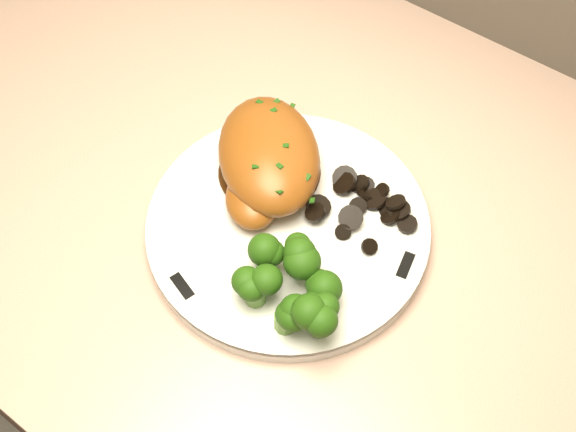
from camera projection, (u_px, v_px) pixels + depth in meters
The scene contains 8 objects.
plate at pixel (288, 227), 0.67m from camera, with size 0.26×0.26×0.02m, color silver.
rim_accent_0 at pixel (406, 265), 0.64m from camera, with size 0.03×0.01×0.00m, color black.
rim_accent_1 at pixel (276, 127), 0.73m from camera, with size 0.03×0.01×0.00m, color black.
rim_accent_2 at pixel (182, 286), 0.63m from camera, with size 0.03×0.01×0.00m, color black.
gravy_pool at pixel (270, 172), 0.70m from camera, with size 0.10×0.10×0.00m, color #341A09.
chicken_breast at pixel (267, 160), 0.67m from camera, with size 0.17×0.17×0.05m.
mushroom_pile at pixel (359, 214), 0.67m from camera, with size 0.09×0.07×0.03m.
broccoli_florets at pixel (291, 285), 0.60m from camera, with size 0.10×0.08×0.04m.
Camera 1 is at (0.30, 1.34, 1.40)m, focal length 45.00 mm.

